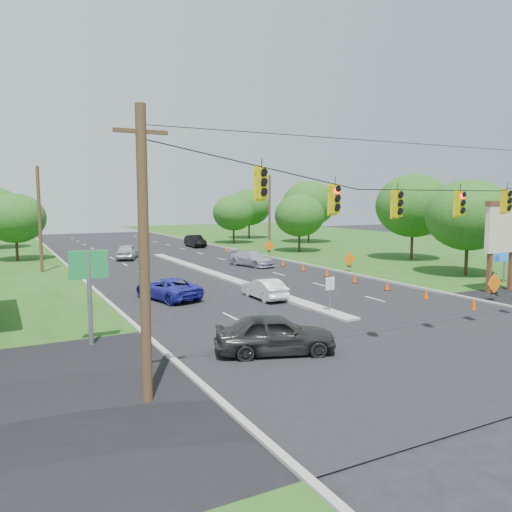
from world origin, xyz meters
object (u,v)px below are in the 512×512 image
black_sedan (275,334)px  white_sedan (264,289)px  pylon_sign (503,233)px  blue_pickup (168,288)px

black_sedan → white_sedan: bearing=-7.6°
black_sedan → pylon_sign: bearing=-57.5°
black_sedan → white_sedan: (5.06, 10.12, -0.18)m
pylon_sign → blue_pickup: bearing=159.1°
blue_pickup → pylon_sign: bearing=143.1°
pylon_sign → white_sedan: size_ratio=1.56×
white_sedan → blue_pickup: (-5.43, 2.72, 0.04)m
pylon_sign → blue_pickup: size_ratio=1.24×
black_sedan → blue_pickup: (-0.37, 12.83, -0.14)m
pylon_sign → blue_pickup: pylon_sign is taller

